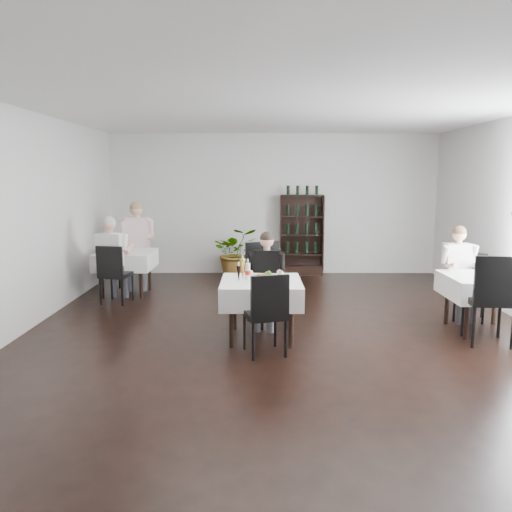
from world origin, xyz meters
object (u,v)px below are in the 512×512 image
at_px(wine_shelf, 302,236).
at_px(main_table, 261,292).
at_px(potted_tree, 236,252).
at_px(diner_main, 266,272).

relative_size(wine_shelf, main_table, 1.70).
bearing_deg(wine_shelf, potted_tree, -172.28).
distance_m(wine_shelf, main_table, 4.41).
height_order(potted_tree, diner_main, diner_main).
bearing_deg(main_table, potted_tree, 96.98).
xyz_separation_m(wine_shelf, diner_main, (-0.83, -3.80, -0.07)).
height_order(main_table, diner_main, diner_main).
bearing_deg(potted_tree, wine_shelf, 7.72).
xyz_separation_m(main_table, potted_tree, (-0.51, 4.12, -0.10)).
bearing_deg(wine_shelf, main_table, -101.78).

